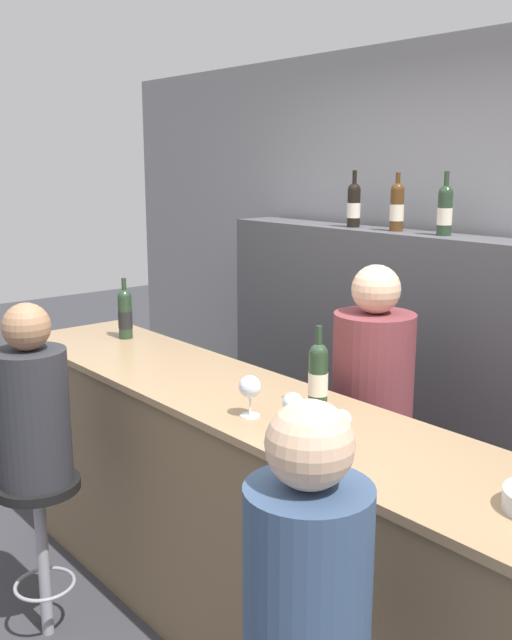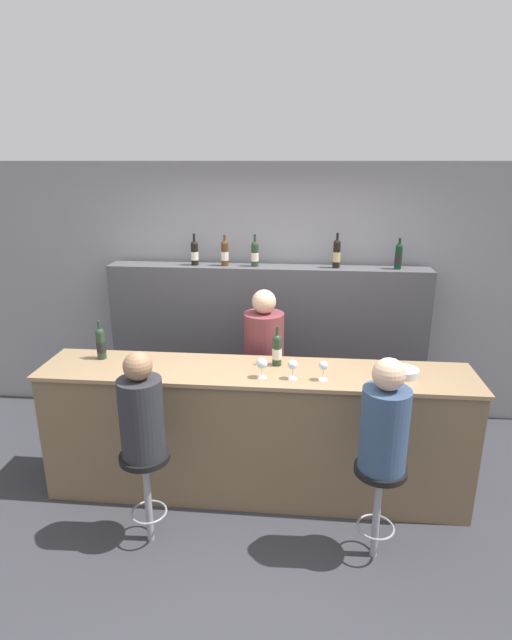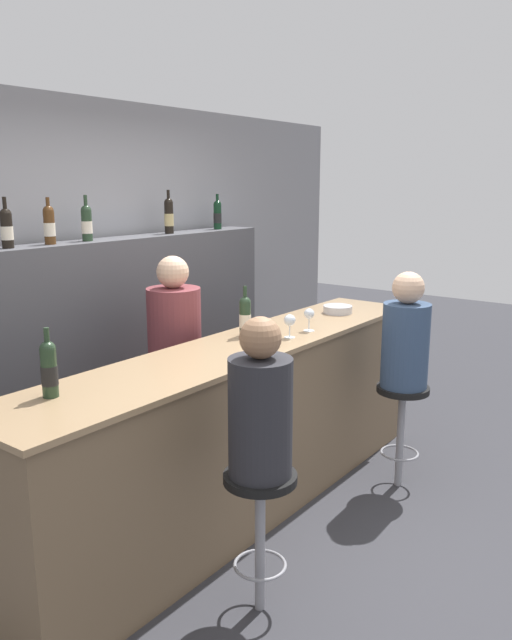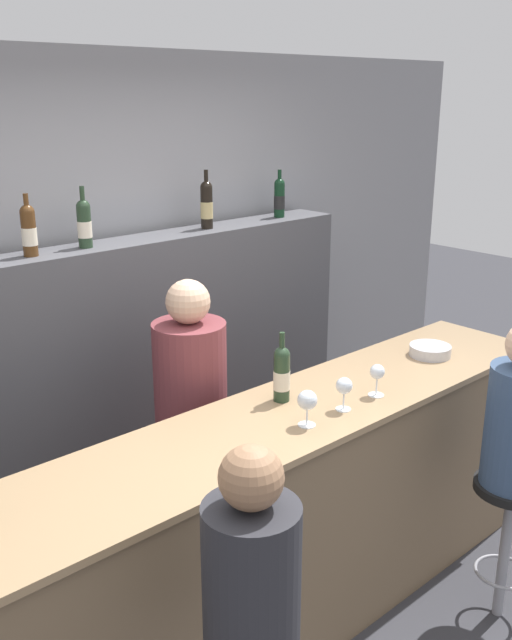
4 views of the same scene
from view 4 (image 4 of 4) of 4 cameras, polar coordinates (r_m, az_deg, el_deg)
The scene contains 15 objects.
wall_back at distance 4.03m, azimuth -13.16°, elevation 1.88°, with size 6.40×0.05×2.60m.
bar_counter at distance 3.26m, azimuth 1.31°, elevation -16.50°, with size 3.33×0.60×1.08m.
back_bar_cabinet at distance 4.01m, azimuth -11.07°, elevation -5.47°, with size 3.13×0.28×1.63m.
wine_bottle_counter_1 at distance 3.11m, azimuth 2.07°, elevation -4.28°, with size 0.07×0.07×0.32m.
wine_bottle_backbar_1 at distance 3.56m, azimuth -17.72°, elevation 6.88°, with size 0.07×0.07×0.30m.
wine_bottle_backbar_2 at distance 3.68m, azimuth -13.58°, elevation 7.55°, with size 0.07×0.07×0.31m.
wine_bottle_backbar_3 at distance 4.11m, azimuth -3.97°, elevation 9.22°, with size 0.07×0.07×0.33m.
wine_bottle_backbar_4 at distance 4.48m, azimuth 1.88°, elevation 9.78°, with size 0.07×0.07×0.29m.
wine_glass_0 at distance 2.90m, azimuth 4.13°, elevation -6.49°, with size 0.08×0.08×0.15m.
wine_glass_1 at distance 3.05m, azimuth 7.07°, elevation -5.33°, with size 0.07×0.07×0.15m.
wine_glass_2 at distance 3.21m, azimuth 9.68°, elevation -4.23°, with size 0.07×0.07×0.15m.
metal_bowl at distance 3.77m, azimuth 13.75°, elevation -2.39°, with size 0.21×0.21×0.06m.
guest_seated_left at distance 2.21m, azimuth -0.37°, elevation -19.76°, with size 0.29×0.29×0.74m.
bar_stool_right at distance 3.55m, azimuth 19.61°, elevation -14.44°, with size 0.34×0.34×0.70m.
bartender at distance 3.56m, azimuth -5.11°, elevation -10.00°, with size 0.35×0.35×1.56m.
Camera 4 is at (-1.86, -1.66, 2.37)m, focal length 40.00 mm.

